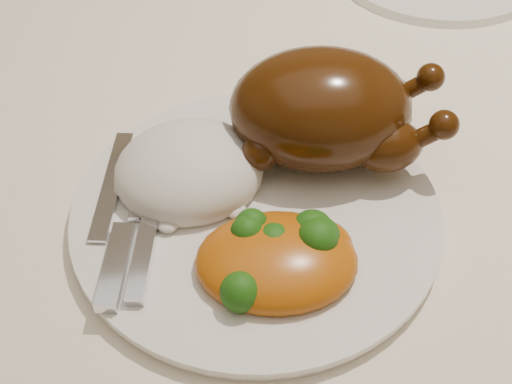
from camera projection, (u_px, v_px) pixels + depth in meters
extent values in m
cube|color=brown|center=(280.00, 86.00, 0.74)|extent=(1.60, 0.90, 0.04)
cube|color=white|center=(281.00, 67.00, 0.73)|extent=(1.72, 1.02, 0.01)
cylinder|color=white|center=(256.00, 215.00, 0.57)|extent=(0.38, 0.38, 0.01)
ellipsoid|color=#3F1D06|center=(320.00, 109.00, 0.58)|extent=(0.17, 0.14, 0.10)
ellipsoid|color=#3F1D06|center=(310.00, 93.00, 0.56)|extent=(0.08, 0.06, 0.04)
ellipsoid|color=#3F1D06|center=(387.00, 146.00, 0.57)|extent=(0.06, 0.04, 0.04)
sphere|color=#3F1D06|center=(444.00, 125.00, 0.56)|extent=(0.02, 0.02, 0.02)
ellipsoid|color=#3F1D06|center=(378.00, 98.00, 0.61)|extent=(0.06, 0.04, 0.04)
sphere|color=#3F1D06|center=(431.00, 77.00, 0.60)|extent=(0.02, 0.02, 0.02)
sphere|color=#3F1D06|center=(261.00, 152.00, 0.57)|extent=(0.03, 0.03, 0.03)
sphere|color=#3F1D06|center=(260.00, 97.00, 0.62)|extent=(0.03, 0.03, 0.03)
ellipsoid|color=white|center=(189.00, 171.00, 0.58)|extent=(0.13, 0.12, 0.06)
ellipsoid|color=#B3550B|center=(276.00, 261.00, 0.52)|extent=(0.13, 0.11, 0.04)
ellipsoid|color=#B3550B|center=(316.00, 245.00, 0.53)|extent=(0.05, 0.05, 0.03)
ellipsoid|color=#14410A|center=(312.00, 229.00, 0.53)|extent=(0.03, 0.03, 0.03)
ellipsoid|color=#14410A|center=(236.00, 257.00, 0.52)|extent=(0.02, 0.02, 0.02)
ellipsoid|color=#14410A|center=(316.00, 267.00, 0.51)|extent=(0.02, 0.02, 0.02)
ellipsoid|color=#14410A|center=(274.00, 240.00, 0.52)|extent=(0.03, 0.03, 0.02)
ellipsoid|color=#14410A|center=(247.00, 232.00, 0.52)|extent=(0.03, 0.03, 0.03)
ellipsoid|color=#14410A|center=(252.00, 226.00, 0.53)|extent=(0.03, 0.03, 0.03)
ellipsoid|color=#14410A|center=(240.00, 292.00, 0.50)|extent=(0.03, 0.03, 0.03)
ellipsoid|color=#14410A|center=(322.00, 236.00, 0.53)|extent=(0.02, 0.02, 0.02)
ellipsoid|color=#14410A|center=(303.00, 245.00, 0.52)|extent=(0.02, 0.02, 0.02)
ellipsoid|color=#14410A|center=(319.00, 236.00, 0.53)|extent=(0.03, 0.03, 0.03)
ellipsoid|color=#14410A|center=(318.00, 238.00, 0.52)|extent=(0.03, 0.03, 0.03)
cube|color=silver|center=(112.00, 184.00, 0.58)|extent=(0.04, 0.12, 0.00)
cube|color=silver|center=(116.00, 266.00, 0.52)|extent=(0.03, 0.08, 0.01)
cube|color=silver|center=(143.00, 257.00, 0.53)|extent=(0.03, 0.08, 0.01)
cube|color=silver|center=(137.00, 180.00, 0.58)|extent=(0.03, 0.09, 0.00)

